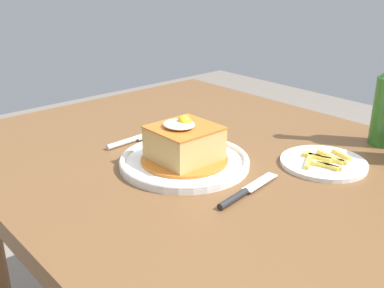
{
  "coord_description": "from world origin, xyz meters",
  "views": [
    {
      "loc": [
        0.6,
        -0.61,
        1.12
      ],
      "look_at": [
        -0.03,
        -0.05,
        0.79
      ],
      "focal_mm": 42.7,
      "sensor_mm": 36.0,
      "label": 1
    }
  ],
  "objects_px": {
    "fork": "(129,141)",
    "knife": "(241,194)",
    "main_plate": "(184,161)",
    "side_plate_fries": "(324,163)"
  },
  "relations": [
    {
      "from": "fork",
      "to": "knife",
      "type": "height_order",
      "value": "same"
    },
    {
      "from": "main_plate",
      "to": "knife",
      "type": "distance_m",
      "value": 0.17
    },
    {
      "from": "main_plate",
      "to": "side_plate_fries",
      "type": "xyz_separation_m",
      "value": [
        0.18,
        0.21,
        -0.0
      ]
    },
    {
      "from": "main_plate",
      "to": "knife",
      "type": "height_order",
      "value": "main_plate"
    },
    {
      "from": "fork",
      "to": "side_plate_fries",
      "type": "relative_size",
      "value": 0.83
    },
    {
      "from": "knife",
      "to": "main_plate",
      "type": "bearing_deg",
      "value": 175.47
    },
    {
      "from": "main_plate",
      "to": "knife",
      "type": "bearing_deg",
      "value": -4.53
    },
    {
      "from": "knife",
      "to": "side_plate_fries",
      "type": "distance_m",
      "value": 0.22
    },
    {
      "from": "fork",
      "to": "knife",
      "type": "distance_m",
      "value": 0.34
    },
    {
      "from": "main_plate",
      "to": "fork",
      "type": "relative_size",
      "value": 1.82
    }
  ]
}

